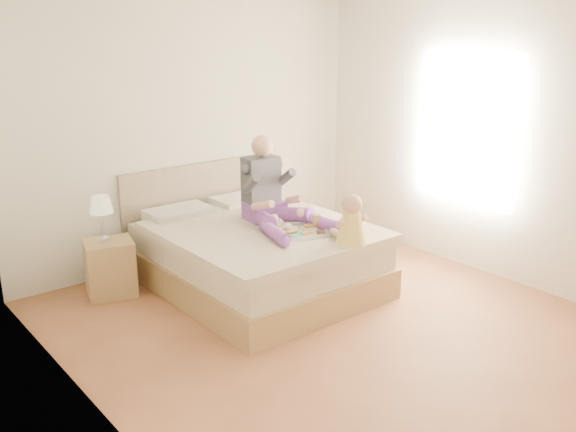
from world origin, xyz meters
TOP-DOWN VIEW (x-y plane):
  - room at (0.08, 0.01)m, footprint 4.02×4.22m
  - bed at (0.00, 1.08)m, footprint 1.70×2.18m
  - nightstand at (-1.16, 1.68)m, footprint 0.51×0.47m
  - lamp at (-1.19, 1.70)m, footprint 0.20×0.20m
  - adult at (0.16, 0.98)m, footprint 0.70×1.01m
  - tray at (0.14, 0.57)m, footprint 0.58×0.52m
  - baby at (0.32, 0.08)m, footprint 0.28×0.39m

SIDE VIEW (x-z plane):
  - nightstand at x=-1.16m, z-range 0.00..0.52m
  - bed at x=0.00m, z-range -0.18..0.82m
  - tray at x=0.14m, z-range 0.57..0.71m
  - baby at x=0.32m, z-range 0.57..1.00m
  - lamp at x=-1.19m, z-range 0.63..1.04m
  - adult at x=0.16m, z-range 0.44..1.26m
  - room at x=0.08m, z-range 0.15..2.87m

